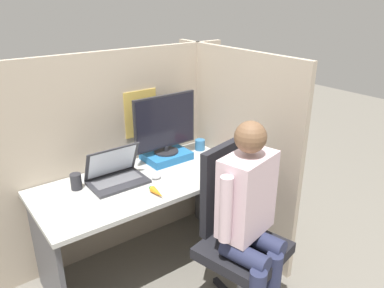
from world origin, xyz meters
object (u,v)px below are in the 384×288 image
(coffee_mug, at_px, (200,145))
(monitor, at_px, (165,124))
(laptop, at_px, (116,176))
(carrot_toy, at_px, (157,193))
(paper_box, at_px, (166,156))
(office_chair, at_px, (235,228))
(pen_cup, at_px, (76,182))
(person, at_px, (251,214))
(stapler, at_px, (215,156))

(coffee_mug, bearing_deg, monitor, 178.31)
(laptop, height_order, carrot_toy, laptop)
(paper_box, distance_m, monitor, 0.26)
(office_chair, distance_m, coffee_mug, 0.90)
(pen_cup, bearing_deg, monitor, 3.51)
(office_chair, xyz_separation_m, coffee_mug, (0.35, 0.80, 0.21))
(laptop, bearing_deg, carrot_toy, -68.65)
(person, height_order, coffee_mug, person)
(office_chair, height_order, person, person)
(laptop, xyz_separation_m, coffee_mug, (0.80, 0.11, -0.01))
(monitor, relative_size, office_chair, 0.49)
(laptop, height_order, stapler, laptop)
(paper_box, height_order, stapler, stapler)
(paper_box, xyz_separation_m, laptop, (-0.47, -0.11, 0.02))
(person, relative_size, coffee_mug, 15.13)
(monitor, xyz_separation_m, coffee_mug, (0.32, -0.01, -0.24))
(pen_cup, bearing_deg, office_chair, -47.85)
(laptop, relative_size, pen_cup, 3.48)
(carrot_toy, height_order, pen_cup, pen_cup)
(paper_box, height_order, person, person)
(stapler, bearing_deg, carrot_toy, -163.01)
(carrot_toy, xyz_separation_m, person, (0.29, -0.53, 0.01))
(person, distance_m, pen_cup, 1.14)
(carrot_toy, distance_m, office_chair, 0.53)
(carrot_toy, bearing_deg, laptop, 111.35)
(monitor, bearing_deg, stapler, -39.06)
(person, relative_size, pen_cup, 12.01)
(carrot_toy, xyz_separation_m, coffee_mug, (0.67, 0.42, 0.02))
(stapler, relative_size, pen_cup, 1.28)
(paper_box, bearing_deg, laptop, -166.64)
(monitor, height_order, coffee_mug, monitor)
(monitor, xyz_separation_m, carrot_toy, (-0.35, -0.43, -0.26))
(coffee_mug, bearing_deg, laptop, -172.41)
(laptop, xyz_separation_m, office_chair, (0.45, -0.70, -0.22))
(laptop, bearing_deg, paper_box, 13.36)
(laptop, height_order, pen_cup, laptop)
(stapler, bearing_deg, monitor, 140.94)
(carrot_toy, distance_m, coffee_mug, 0.79)
(stapler, distance_m, pen_cup, 1.04)
(person, distance_m, coffee_mug, 1.03)
(office_chair, relative_size, person, 0.83)
(stapler, height_order, carrot_toy, stapler)
(paper_box, height_order, carrot_toy, paper_box)
(laptop, distance_m, office_chair, 0.86)
(stapler, xyz_separation_m, pen_cup, (-1.02, 0.19, 0.02))
(laptop, distance_m, coffee_mug, 0.80)
(person, bearing_deg, pen_cup, 125.60)
(paper_box, xyz_separation_m, person, (-0.06, -0.96, 0.00))
(paper_box, height_order, laptop, laptop)
(person, bearing_deg, coffee_mug, 68.15)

